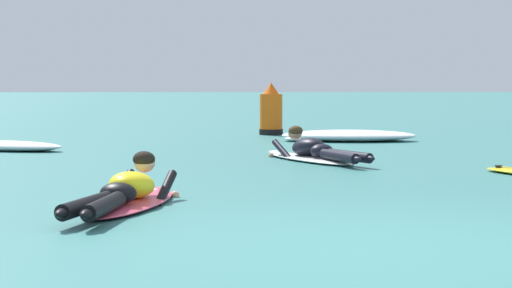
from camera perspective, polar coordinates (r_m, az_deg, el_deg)
name	(u,v)px	position (r m, az deg, el deg)	size (l,w,h in m)	color
ground_plane	(289,146)	(16.94, 1.93, -0.13)	(120.00, 120.00, 0.00)	#387A75
surfer_near	(127,194)	(9.00, -7.65, -2.93)	(1.01, 2.63, 0.54)	#E54C66
surfer_far	(314,152)	(13.92, 3.42, -0.48)	(1.48, 2.66, 0.53)	white
whitewater_mid_left	(349,136)	(18.36, 5.50, 0.48)	(2.64, 1.42, 0.21)	white
whitewater_mid_right	(6,146)	(16.44, -14.55, -0.12)	(2.19, 1.45, 0.16)	white
channel_marker_buoy	(271,114)	(20.29, 0.90, 1.80)	(0.50, 0.50, 1.10)	#EA5B0F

